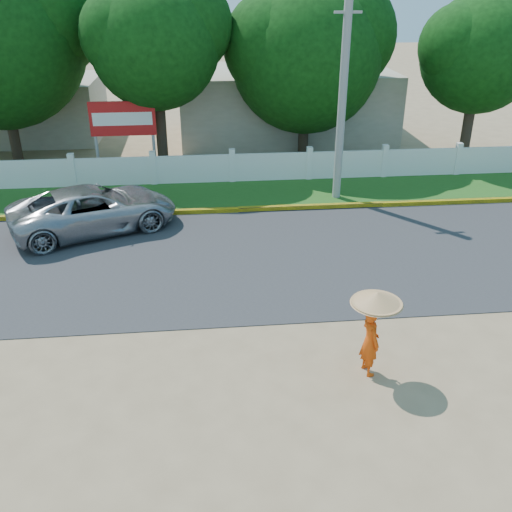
{
  "coord_description": "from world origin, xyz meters",
  "views": [
    {
      "loc": [
        -1.19,
        -9.94,
        7.23
      ],
      "look_at": [
        0.0,
        2.0,
        1.3
      ],
      "focal_mm": 40.0,
      "sensor_mm": 36.0,
      "label": 1
    }
  ],
  "objects": [
    {
      "name": "ground",
      "position": [
        0.0,
        0.0,
        0.0
      ],
      "size": [
        120.0,
        120.0,
        0.0
      ],
      "primitive_type": "plane",
      "color": "#9E8460",
      "rests_on": "ground"
    },
    {
      "name": "road",
      "position": [
        0.0,
        4.5,
        0.01
      ],
      "size": [
        60.0,
        7.0,
        0.02
      ],
      "primitive_type": "cube",
      "color": "#38383A",
      "rests_on": "ground"
    },
    {
      "name": "tree_row",
      "position": [
        -4.07,
        14.22,
        4.64
      ],
      "size": [
        29.56,
        8.15,
        8.54
      ],
      "color": "#473828",
      "rests_on": "ground"
    },
    {
      "name": "billboard",
      "position": [
        -4.1,
        12.3,
        2.14
      ],
      "size": [
        2.5,
        0.13,
        2.95
      ],
      "color": "gray",
      "rests_on": "ground"
    },
    {
      "name": "monk_with_parasol",
      "position": [
        2.0,
        -0.88,
        1.2
      ],
      "size": [
        1.02,
        1.02,
        1.85
      ],
      "color": "#D6430B",
      "rests_on": "ground"
    },
    {
      "name": "grass_verge",
      "position": [
        0.0,
        9.75,
        0.01
      ],
      "size": [
        60.0,
        3.5,
        0.03
      ],
      "primitive_type": "cube",
      "color": "#2D601E",
      "rests_on": "ground"
    },
    {
      "name": "utility_pole",
      "position": [
        3.62,
        9.11,
        3.49
      ],
      "size": [
        0.28,
        0.28,
        6.98
      ],
      "primitive_type": "cylinder",
      "color": "gray",
      "rests_on": "ground"
    },
    {
      "name": "building_near",
      "position": [
        3.0,
        18.0,
        1.6
      ],
      "size": [
        10.0,
        6.0,
        3.2
      ],
      "primitive_type": "cube",
      "color": "#B7AD99",
      "rests_on": "ground"
    },
    {
      "name": "fence",
      "position": [
        0.0,
        11.2,
        0.55
      ],
      "size": [
        40.0,
        0.1,
        1.1
      ],
      "primitive_type": "cube",
      "color": "silver",
      "rests_on": "ground"
    },
    {
      "name": "curb",
      "position": [
        0.0,
        8.05,
        0.08
      ],
      "size": [
        40.0,
        0.18,
        0.16
      ],
      "primitive_type": "cube",
      "color": "yellow",
      "rests_on": "ground"
    },
    {
      "name": "building_far",
      "position": [
        -10.0,
        19.0,
        1.4
      ],
      "size": [
        8.0,
        5.0,
        2.8
      ],
      "primitive_type": "cube",
      "color": "#B7AD99",
      "rests_on": "ground"
    },
    {
      "name": "vehicle",
      "position": [
        -4.56,
        6.97,
        0.7
      ],
      "size": [
        5.58,
        4.1,
        1.41
      ],
      "primitive_type": "imported",
      "rotation": [
        0.0,
        0.0,
        1.96
      ],
      "color": "#9C9EA4",
      "rests_on": "ground"
    }
  ]
}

